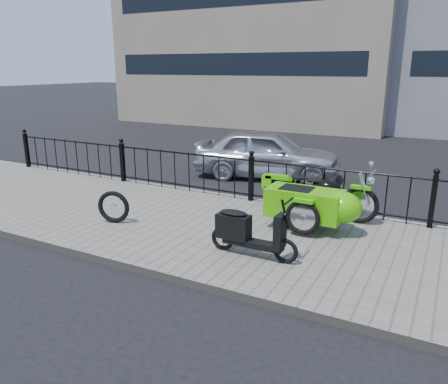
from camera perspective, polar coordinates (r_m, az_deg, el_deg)
The scene contains 9 objects.
ground at distance 8.31m, azimuth -0.24°, elevation -4.20°, with size 120.00×120.00×0.00m, color black.
sidewalk at distance 7.88m, azimuth -1.96°, elevation -4.90°, with size 30.00×3.80×0.12m, color slate.
curb at distance 9.52m, azimuth 3.86°, elevation -1.21°, with size 30.00×0.10×0.12m, color gray.
iron_fence at distance 9.25m, azimuth 3.56°, elevation 1.68°, with size 14.11×0.11×1.08m.
building_tan at distance 25.03m, azimuth 5.39°, elevation 23.13°, with size 14.00×8.01×12.00m.
motorcycle_sidecar at distance 7.80m, azimuth 12.01°, elevation -1.32°, with size 2.28×1.48×0.98m.
scooter at distance 6.58m, azimuth 3.04°, elevation -5.23°, with size 1.42×0.41×0.96m.
spare_tire at distance 8.20m, azimuth -14.23°, elevation -1.90°, with size 0.60×0.60×0.09m, color black.
sedan_car at distance 11.73m, azimuth 5.65°, elevation 5.03°, with size 1.54×3.83×1.30m, color silver.
Camera 1 is at (3.69, -6.87, 2.87)m, focal length 35.00 mm.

